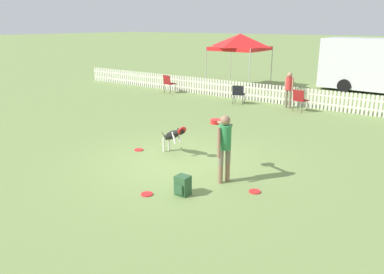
% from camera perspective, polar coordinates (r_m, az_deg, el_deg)
% --- Properties ---
extents(ground_plane, '(240.00, 240.00, 0.00)m').
position_cam_1_polar(ground_plane, '(9.69, -2.14, -3.87)').
color(ground_plane, olive).
extents(handler_person, '(0.83, 0.88, 1.54)m').
position_cam_1_polar(handler_person, '(8.27, 4.86, -0.50)').
color(handler_person, '#8C664C').
rests_on(handler_person, ground_plane).
extents(leaping_dog, '(1.16, 0.55, 0.91)m').
position_cam_1_polar(leaping_dog, '(10.06, -2.89, 0.31)').
color(leaping_dog, black).
rests_on(leaping_dog, ground_plane).
extents(frisbee_near_handler, '(0.25, 0.25, 0.02)m').
position_cam_1_polar(frisbee_near_handler, '(8.14, 9.53, -8.19)').
color(frisbee_near_handler, red).
rests_on(frisbee_near_handler, ground_plane).
extents(frisbee_near_dog, '(0.25, 0.25, 0.02)m').
position_cam_1_polar(frisbee_near_dog, '(10.69, -8.12, -1.95)').
color(frisbee_near_dog, red).
rests_on(frisbee_near_dog, ground_plane).
extents(frisbee_midfield, '(0.25, 0.25, 0.02)m').
position_cam_1_polar(frisbee_midfield, '(7.97, -6.90, -8.64)').
color(frisbee_midfield, red).
rests_on(frisbee_midfield, ground_plane).
extents(backpack_on_grass, '(0.28, 0.29, 0.42)m').
position_cam_1_polar(backpack_on_grass, '(7.84, -1.45, -7.39)').
color(backpack_on_grass, '#2D5633').
rests_on(backpack_on_grass, ground_plane).
extents(picket_fence, '(26.52, 0.04, 0.83)m').
position_cam_1_polar(picket_fence, '(16.79, 15.93, 5.88)').
color(picket_fence, silver).
rests_on(picket_fence, ground_plane).
extents(folding_chair_blue_left, '(0.55, 0.57, 0.90)m').
position_cam_1_polar(folding_chair_blue_left, '(15.77, 16.08, 5.66)').
color(folding_chair_blue_left, '#333338').
rests_on(folding_chair_blue_left, ground_plane).
extents(folding_chair_center, '(0.63, 0.64, 0.85)m').
position_cam_1_polar(folding_chair_center, '(16.76, 7.10, 6.70)').
color(folding_chair_center, '#333338').
rests_on(folding_chair_center, ground_plane).
extents(folding_chair_green_right, '(0.56, 0.57, 0.93)m').
position_cam_1_polar(folding_chair_green_right, '(19.42, -3.59, 8.33)').
color(folding_chair_green_right, '#333338').
rests_on(folding_chair_green_right, ground_plane).
extents(canopy_tent_main, '(2.71, 2.71, 2.92)m').
position_cam_1_polar(canopy_tent_main, '(21.22, 7.35, 14.15)').
color(canopy_tent_main, '#B2B2B2').
rests_on(canopy_tent_main, ground_plane).
extents(spectator_standing, '(0.41, 0.27, 1.52)m').
position_cam_1_polar(spectator_standing, '(16.32, 14.56, 7.43)').
color(spectator_standing, '#7A705B').
rests_on(spectator_standing, ground_plane).
extents(equipment_trailer, '(4.75, 2.53, 2.72)m').
position_cam_1_polar(equipment_trailer, '(22.05, 24.56, 10.15)').
color(equipment_trailer, silver).
rests_on(equipment_trailer, ground_plane).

